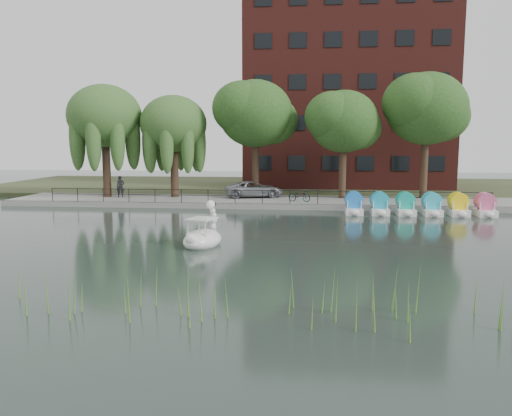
% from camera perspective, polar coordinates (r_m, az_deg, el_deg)
% --- Properties ---
extents(ground_plane, '(120.00, 120.00, 0.00)m').
position_cam_1_polar(ground_plane, '(23.28, -2.25, -4.45)').
color(ground_plane, '#2F3F38').
extents(promenade, '(40.00, 6.00, 0.40)m').
position_cam_1_polar(promenade, '(38.95, 1.09, 0.72)').
color(promenade, gray).
rests_on(promenade, ground_plane).
extents(kerb, '(40.00, 0.25, 0.40)m').
position_cam_1_polar(kerb, '(36.04, 0.70, 0.16)').
color(kerb, gray).
rests_on(kerb, ground_plane).
extents(land_strip, '(60.00, 22.00, 0.36)m').
position_cam_1_polar(land_strip, '(52.84, 2.38, 2.50)').
color(land_strip, '#47512D').
rests_on(land_strip, ground_plane).
extents(railing, '(32.00, 0.05, 1.00)m').
position_cam_1_polar(railing, '(36.12, 0.73, 1.69)').
color(railing, black).
rests_on(railing, promenade).
extents(apartment_building, '(20.00, 10.07, 18.00)m').
position_cam_1_polar(apartment_building, '(52.83, 10.21, 12.35)').
color(apartment_building, '#4C1E16').
rests_on(apartment_building, land_strip).
extents(willow_left, '(5.88, 5.88, 9.01)m').
position_cam_1_polar(willow_left, '(42.34, -16.92, 9.99)').
color(willow_left, '#473323').
rests_on(willow_left, promenade).
extents(willow_mid, '(5.32, 5.32, 8.15)m').
position_cam_1_polar(willow_mid, '(41.00, -9.41, 9.43)').
color(willow_mid, '#473323').
rests_on(willow_mid, promenade).
extents(broadleaf_center, '(6.00, 6.00, 9.25)m').
position_cam_1_polar(broadleaf_center, '(40.82, -0.07, 10.68)').
color(broadleaf_center, '#473323').
rests_on(broadleaf_center, promenade).
extents(broadleaf_right, '(5.40, 5.40, 8.32)m').
position_cam_1_polar(broadleaf_right, '(40.16, 9.99, 9.66)').
color(broadleaf_right, '#473323').
rests_on(broadleaf_right, promenade).
extents(broadleaf_far, '(6.30, 6.30, 9.71)m').
position_cam_1_polar(broadleaf_far, '(42.14, 18.93, 10.64)').
color(broadleaf_far, '#473323').
rests_on(broadleaf_far, promenade).
extents(minivan, '(3.72, 5.82, 1.49)m').
position_cam_1_polar(minivan, '(40.27, -0.17, 2.30)').
color(minivan, gray).
rests_on(minivan, promenade).
extents(bicycle, '(1.18, 1.82, 1.00)m').
position_cam_1_polar(bicycle, '(37.43, 4.99, 1.49)').
color(bicycle, gray).
rests_on(bicycle, promenade).
extents(pedestrian, '(0.84, 0.72, 1.98)m').
position_cam_1_polar(pedestrian, '(41.62, -15.24, 2.54)').
color(pedestrian, black).
rests_on(pedestrian, promenade).
extents(swan_boat, '(2.20, 2.79, 2.07)m').
position_cam_1_polar(swan_boat, '(23.56, -6.07, -3.22)').
color(swan_boat, white).
rests_on(swan_boat, ground_plane).
extents(pedal_boat_row, '(9.65, 1.70, 1.40)m').
position_cam_1_polar(pedal_boat_row, '(34.89, 18.08, 0.22)').
color(pedal_boat_row, white).
rests_on(pedal_boat_row, ground_plane).
extents(reed_bank, '(24.00, 2.40, 1.20)m').
position_cam_1_polar(reed_bank, '(13.77, 0.41, -10.39)').
color(reed_bank, '#669938').
rests_on(reed_bank, ground_plane).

